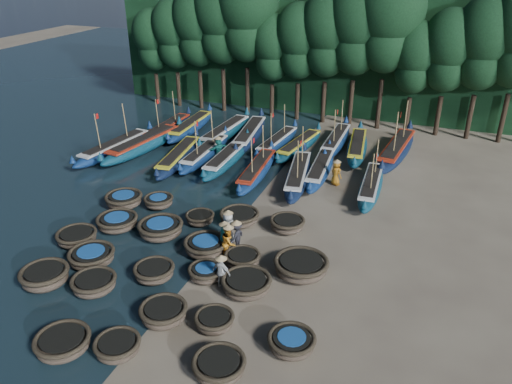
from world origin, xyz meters
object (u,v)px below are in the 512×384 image
(coracle_22, at_px, (200,218))
(coracle_23, at_px, (239,217))
(long_boat_6, at_px, (298,175))
(long_boat_7, at_px, (320,169))
(coracle_20, at_px, (124,200))
(long_boat_0, at_px, (115,148))
(coracle_5, at_px, (45,276))
(coracle_6, at_px, (94,283))
(fisherman_0, at_px, (228,227))
(long_boat_15, at_px, (336,141))
(long_boat_11, at_px, (225,132))
(long_boat_12, at_px, (250,134))
(long_boat_13, at_px, (277,142))
(coracle_19, at_px, (301,266))
(long_boat_5, at_px, (257,170))
(coracle_8, at_px, (214,321))
(long_boat_2, at_px, (179,157))
(long_boat_14, at_px, (299,146))
(fisherman_1, at_px, (225,236))
(long_boat_4, at_px, (228,158))
(fisherman_2, at_px, (229,242))
(long_boat_3, at_px, (205,153))
(fisherman_4, at_px, (222,271))
(coracle_16, at_px, (161,228))
(coracle_12, at_px, (154,272))
(coracle_7, at_px, (164,313))
(coracle_3, at_px, (118,346))
(coracle_9, at_px, (292,342))
(long_boat_16, at_px, (357,147))
(coracle_13, at_px, (206,272))
(fisherman_5, at_px, (219,149))
(fisherman_6, at_px, (336,172))
(coracle_2, at_px, (63,343))
(coracle_15, at_px, (117,222))
(coracle_18, at_px, (242,258))
(coracle_21, at_px, (159,201))
(coracle_24, at_px, (287,224))
(coracle_4, at_px, (219,366))
(coracle_17, at_px, (206,246))
(long_boat_10, at_px, (191,126))
(coracle_10, at_px, (77,237))
(fisherman_3, at_px, (237,235))
(coracle_11, at_px, (92,256))

(coracle_22, bearing_deg, coracle_23, 21.56)
(long_boat_6, height_order, long_boat_7, long_boat_6)
(coracle_20, bearing_deg, long_boat_0, 128.31)
(coracle_5, distance_m, coracle_6, 2.32)
(coracle_23, xyz_separation_m, fisherman_0, (0.26, -2.05, 0.55))
(coracle_23, distance_m, long_boat_15, 13.33)
(coracle_6, bearing_deg, long_boat_15, 74.05)
(fisherman_0, bearing_deg, long_boat_11, -133.02)
(long_boat_12, height_order, long_boat_15, long_boat_15)
(coracle_20, bearing_deg, long_boat_12, 77.22)
(coracle_6, bearing_deg, coracle_23, 64.78)
(coracle_6, distance_m, long_boat_13, 19.18)
(coracle_19, distance_m, long_boat_5, 10.89)
(coracle_8, distance_m, long_boat_2, 16.95)
(long_boat_14, height_order, fisherman_1, fisherman_1)
(long_boat_4, bearing_deg, long_boat_12, 92.38)
(coracle_5, xyz_separation_m, fisherman_2, (6.72, 4.83, 0.46))
(long_boat_3, distance_m, fisherman_4, 14.75)
(coracle_16, bearing_deg, long_boat_11, 101.10)
(long_boat_0, bearing_deg, long_boat_15, 33.38)
(coracle_12, bearing_deg, coracle_7, -51.69)
(coracle_3, relative_size, coracle_23, 0.70)
(coracle_9, bearing_deg, long_boat_16, 93.87)
(coracle_13, bearing_deg, fisherman_5, 112.31)
(coracle_3, bearing_deg, fisherman_4, 69.39)
(coracle_6, relative_size, coracle_8, 1.30)
(long_boat_11, relative_size, fisherman_6, 4.62)
(long_boat_6, distance_m, long_boat_14, 5.35)
(coracle_2, height_order, long_boat_6, long_boat_6)
(coracle_15, height_order, long_boat_4, long_boat_4)
(coracle_18, distance_m, long_boat_6, 9.70)
(coracle_21, xyz_separation_m, long_boat_2, (-2.03, 6.11, 0.14))
(coracle_12, height_order, coracle_24, coracle_24)
(coracle_3, relative_size, coracle_8, 1.03)
(coracle_18, bearing_deg, coracle_4, -74.66)
(long_boat_16, bearing_deg, coracle_17, -112.75)
(long_boat_4, xyz_separation_m, fisherman_6, (7.60, -0.46, 0.33))
(coracle_23, relative_size, long_boat_0, 0.31)
(coracle_18, relative_size, coracle_22, 1.12)
(long_boat_10, bearing_deg, coracle_2, -75.48)
(coracle_10, xyz_separation_m, long_boat_5, (5.63, 10.72, 0.13))
(coracle_10, distance_m, fisherman_3, 8.09)
(coracle_17, bearing_deg, long_boat_6, 78.86)
(coracle_10, relative_size, coracle_16, 0.77)
(coracle_24, bearing_deg, fisherman_2, -117.81)
(coracle_17, relative_size, coracle_23, 0.84)
(coracle_24, relative_size, long_boat_11, 0.24)
(coracle_3, xyz_separation_m, fisherman_1, (0.88, 7.66, 0.55))
(coracle_3, bearing_deg, coracle_11, 135.41)
(fisherman_1, xyz_separation_m, fisherman_3, (0.43, 0.44, -0.11))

